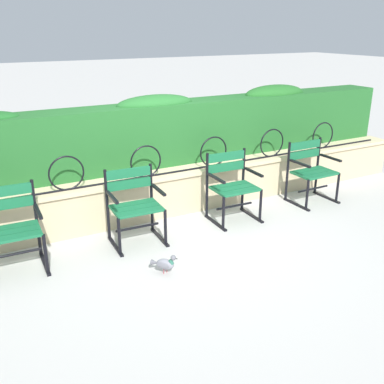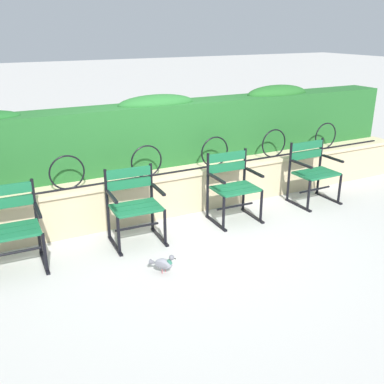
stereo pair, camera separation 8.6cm
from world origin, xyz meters
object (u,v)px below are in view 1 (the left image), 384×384
(park_chair_centre_left, at_px, (134,204))
(park_chair_centre_right, at_px, (232,185))
(park_chair_rightmost, at_px, (311,170))
(pigeon_near_chairs, at_px, (165,263))
(park_chair_leftmost, at_px, (10,227))

(park_chair_centre_left, relative_size, park_chair_centre_right, 0.98)
(park_chair_centre_left, xyz_separation_m, park_chair_rightmost, (2.70, 0.01, 0.00))
(pigeon_near_chairs, bearing_deg, park_chair_centre_right, 32.12)
(park_chair_leftmost, distance_m, park_chair_centre_right, 2.71)
(park_chair_centre_left, bearing_deg, park_chair_centre_right, 0.41)
(park_chair_leftmost, distance_m, park_chair_rightmost, 4.06)
(park_chair_centre_left, height_order, park_chair_centre_right, park_chair_centre_right)
(park_chair_centre_right, relative_size, park_chair_rightmost, 1.02)
(park_chair_centre_left, distance_m, pigeon_near_chairs, 0.92)
(pigeon_near_chairs, bearing_deg, park_chair_rightmost, 17.65)
(park_chair_centre_left, distance_m, park_chair_centre_right, 1.35)
(park_chair_centre_left, bearing_deg, park_chair_rightmost, 0.31)
(park_chair_centre_right, height_order, park_chair_rightmost, park_chair_centre_right)
(park_chair_centre_right, height_order, pigeon_near_chairs, park_chair_centre_right)
(park_chair_centre_right, bearing_deg, pigeon_near_chairs, -147.88)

